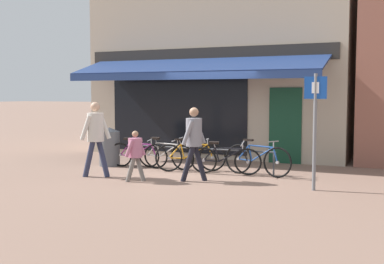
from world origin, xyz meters
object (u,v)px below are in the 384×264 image
at_px(bicycle_orange, 190,156).
at_px(parking_sign, 315,119).
at_px(pedestrian_second_adult, 96,131).
at_px(bicycle_blue, 257,159).
at_px(bicycle_black, 225,160).
at_px(pedestrian_child, 135,151).
at_px(litter_bin, 110,147).
at_px(bicycle_purple, 138,154).
at_px(bicycle_silver, 165,155).
at_px(pedestrian_adult, 194,136).

relative_size(bicycle_orange, parking_sign, 0.70).
xyz_separation_m(bicycle_orange, parking_sign, (3.23, -1.18, 1.06)).
distance_m(pedestrian_second_adult, parking_sign, 4.94).
bearing_deg(bicycle_blue, bicycle_black, -155.27).
height_order(pedestrian_child, litter_bin, pedestrian_child).
height_order(pedestrian_child, pedestrian_second_adult, pedestrian_second_adult).
xyz_separation_m(bicycle_purple, pedestrian_second_adult, (-0.19, -1.59, 0.71)).
bearing_deg(bicycle_black, pedestrian_second_adult, -159.32).
xyz_separation_m(bicycle_purple, bicycle_orange, (1.48, 0.05, 0.02)).
height_order(bicycle_purple, parking_sign, parking_sign).
bearing_deg(litter_bin, parking_sign, -11.42).
xyz_separation_m(bicycle_purple, parking_sign, (4.72, -1.13, 1.08)).
xyz_separation_m(pedestrian_second_adult, litter_bin, (-0.69, 1.59, -0.55)).
bearing_deg(bicycle_blue, bicycle_purple, -167.08).
distance_m(bicycle_silver, pedestrian_second_adult, 2.06).
bearing_deg(pedestrian_child, litter_bin, -50.52).
distance_m(bicycle_black, litter_bin, 3.33).
bearing_deg(bicycle_purple, pedestrian_adult, -36.00).
bearing_deg(pedestrian_second_adult, bicycle_blue, -148.60).
bearing_deg(litter_bin, bicycle_purple, -0.08).
height_order(bicycle_blue, pedestrian_child, pedestrian_child).
relative_size(bicycle_silver, pedestrian_second_adult, 0.98).
bearing_deg(pedestrian_child, bicycle_orange, -113.78).
bearing_deg(bicycle_orange, pedestrian_second_adult, -163.22).
relative_size(pedestrian_adult, parking_sign, 0.71).
height_order(bicycle_orange, parking_sign, parking_sign).
relative_size(bicycle_orange, pedestrian_child, 1.43).
distance_m(pedestrian_child, litter_bin, 2.52).
xyz_separation_m(bicycle_orange, bicycle_blue, (1.71, 0.05, 0.02)).
height_order(bicycle_purple, bicycle_blue, bicycle_blue).
xyz_separation_m(pedestrian_adult, litter_bin, (-2.98, 1.16, -0.48)).
xyz_separation_m(bicycle_black, pedestrian_adult, (-0.35, -1.08, 0.64)).
xyz_separation_m(bicycle_blue, litter_bin, (-4.06, -0.10, 0.13)).
height_order(bicycle_silver, pedestrian_adult, pedestrian_adult).
relative_size(bicycle_silver, pedestrian_child, 1.51).
bearing_deg(bicycle_silver, bicycle_blue, 5.82).
distance_m(bicycle_purple, litter_bin, 0.89).
xyz_separation_m(bicycle_blue, pedestrian_child, (-2.24, -1.83, 0.29)).
bearing_deg(pedestrian_adult, bicycle_blue, -141.35).
bearing_deg(bicycle_orange, litter_bin, 153.49).
height_order(bicycle_orange, pedestrian_child, pedestrian_child).
height_order(bicycle_black, litter_bin, litter_bin).
xyz_separation_m(bicycle_silver, litter_bin, (-1.61, -0.11, 0.15)).
bearing_deg(bicycle_purple, litter_bin, 172.71).
bearing_deg(pedestrian_child, parking_sign, -178.05).
relative_size(bicycle_purple, bicycle_black, 0.95).
bearing_deg(pedestrian_adult, bicycle_silver, -53.41).
xyz_separation_m(bicycle_silver, bicycle_blue, (2.45, -0.01, 0.02)).
height_order(bicycle_silver, pedestrian_child, pedestrian_child).
distance_m(bicycle_silver, bicycle_blue, 2.45).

